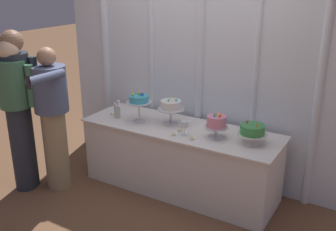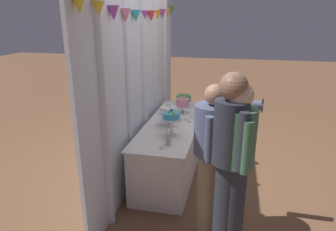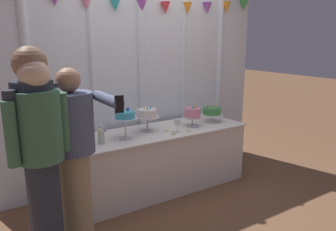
% 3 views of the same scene
% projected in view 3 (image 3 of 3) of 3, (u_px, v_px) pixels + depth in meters
% --- Properties ---
extents(ground_plane, '(24.00, 24.00, 0.00)m').
position_uv_depth(ground_plane, '(164.00, 191.00, 3.90)').
color(ground_plane, brown).
extents(draped_curtain, '(3.55, 0.14, 2.49)m').
position_uv_depth(draped_curtain, '(138.00, 78.00, 4.02)').
color(draped_curtain, silver).
rests_on(draped_curtain, ground_plane).
extents(cake_table, '(2.13, 0.71, 0.72)m').
position_uv_depth(cake_table, '(160.00, 159.00, 3.89)').
color(cake_table, white).
rests_on(cake_table, ground_plane).
extents(cake_display_leftmost, '(0.27, 0.27, 0.34)m').
position_uv_depth(cake_display_leftmost, '(125.00, 116.00, 3.44)').
color(cake_display_leftmost, silver).
rests_on(cake_display_leftmost, cake_table).
extents(cake_display_midleft, '(0.28, 0.28, 0.29)m').
position_uv_depth(cake_display_midleft, '(147.00, 115.00, 3.72)').
color(cake_display_midleft, silver).
rests_on(cake_display_midleft, cake_table).
extents(cake_display_midright, '(0.24, 0.24, 0.27)m').
position_uv_depth(cake_display_midright, '(192.00, 114.00, 3.95)').
color(cake_display_midright, silver).
rests_on(cake_display_midright, cake_table).
extents(cake_display_rightmost, '(0.28, 0.28, 0.22)m').
position_uv_depth(cake_display_rightmost, '(212.00, 112.00, 4.18)').
color(cake_display_rightmost, silver).
rests_on(cake_display_rightmost, cake_table).
extents(wine_glass, '(0.08, 0.08, 0.15)m').
position_uv_depth(wine_glass, '(177.00, 122.00, 3.72)').
color(wine_glass, silver).
rests_on(wine_glass, cake_table).
extents(flower_vase, '(0.10, 0.09, 0.21)m').
position_uv_depth(flower_vase, '(101.00, 136.00, 3.31)').
color(flower_vase, '#B2C1B2').
rests_on(flower_vase, cake_table).
extents(tealight_far_left, '(0.05, 0.05, 0.03)m').
position_uv_depth(tealight_far_left, '(88.00, 143.00, 3.31)').
color(tealight_far_left, beige).
rests_on(tealight_far_left, cake_table).
extents(tealight_near_left, '(0.05, 0.05, 0.03)m').
position_uv_depth(tealight_near_left, '(167.00, 131.00, 3.75)').
color(tealight_near_left, beige).
rests_on(tealight_near_left, cake_table).
extents(tealight_near_right, '(0.05, 0.05, 0.04)m').
position_uv_depth(tealight_near_right, '(173.00, 133.00, 3.65)').
color(tealight_near_right, beige).
rests_on(tealight_near_right, cake_table).
extents(tealight_far_right, '(0.05, 0.05, 0.03)m').
position_uv_depth(tealight_far_right, '(188.00, 131.00, 3.76)').
color(tealight_far_right, beige).
rests_on(tealight_far_right, cake_table).
extents(guest_girl_blue_dress, '(0.52, 0.64, 1.56)m').
position_uv_depth(guest_girl_blue_dress, '(74.00, 156.00, 2.63)').
color(guest_girl_blue_dress, '#9E8966').
rests_on(guest_girl_blue_dress, ground_plane).
extents(guest_man_dark_suit, '(0.40, 0.39, 1.73)m').
position_uv_depth(guest_man_dark_suit, '(38.00, 153.00, 2.32)').
color(guest_man_dark_suit, '#282D38').
rests_on(guest_man_dark_suit, ground_plane).
extents(guest_man_pink_jacket, '(0.45, 0.39, 1.64)m').
position_uv_depth(guest_man_pink_jacket, '(42.00, 165.00, 2.29)').
color(guest_man_pink_jacket, '#282D38').
rests_on(guest_man_pink_jacket, ground_plane).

